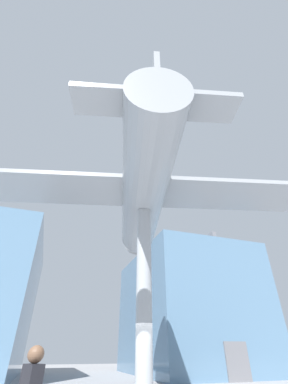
% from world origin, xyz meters
% --- Properties ---
extents(glass_pavilion_right, '(10.04, 13.61, 10.71)m').
position_xyz_m(glass_pavilion_right, '(9.60, 15.38, 5.06)').
color(glass_pavilion_right, slate).
rests_on(glass_pavilion_right, ground_plane).
extents(support_pylon_central, '(0.55, 0.55, 6.69)m').
position_xyz_m(support_pylon_central, '(0.00, 0.00, 3.35)').
color(support_pylon_central, '#999EA3').
rests_on(support_pylon_central, ground_plane).
extents(suspended_airplane, '(15.07, 11.90, 2.84)m').
position_xyz_m(suspended_airplane, '(0.05, 0.18, 7.65)').
color(suspended_airplane, '#93999E').
rests_on(suspended_airplane, support_pylon_central).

